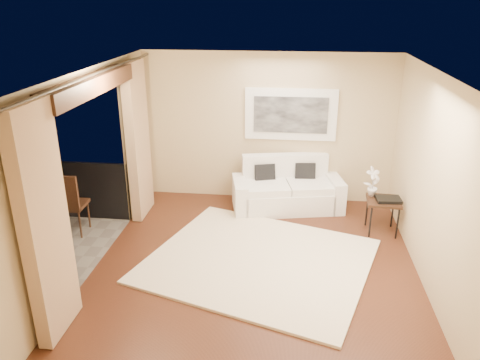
# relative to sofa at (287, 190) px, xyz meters

# --- Properties ---
(floor) EXTENTS (5.00, 5.00, 0.00)m
(floor) POSITION_rel_sofa_xyz_m (-0.39, -2.09, -0.33)
(floor) COLOR #502817
(floor) RESTS_ON ground
(room_shell) EXTENTS (5.00, 6.40, 5.00)m
(room_shell) POSITION_rel_sofa_xyz_m (-2.52, -2.09, 2.19)
(room_shell) COLOR white
(room_shell) RESTS_ON ground
(balcony) EXTENTS (1.81, 2.60, 1.17)m
(balcony) POSITION_rel_sofa_xyz_m (-3.69, -2.09, -0.15)
(balcony) COLOR #605B56
(balcony) RESTS_ON ground
(curtains) EXTENTS (0.16, 4.80, 2.64)m
(curtains) POSITION_rel_sofa_xyz_m (-2.50, -2.09, 1.01)
(curtains) COLOR tan
(curtains) RESTS_ON ground
(artwork) EXTENTS (1.62, 0.07, 0.92)m
(artwork) POSITION_rel_sofa_xyz_m (0.01, 0.38, 1.29)
(artwork) COLOR white
(artwork) RESTS_ON room_shell
(rug) EXTENTS (3.66, 3.42, 0.04)m
(rug) POSITION_rel_sofa_xyz_m (-0.34, -1.94, -0.31)
(rug) COLOR #FFEECD
(rug) RESTS_ON floor
(sofa) EXTENTS (2.04, 1.20, 0.92)m
(sofa) POSITION_rel_sofa_xyz_m (0.00, 0.00, 0.00)
(sofa) COLOR white
(sofa) RESTS_ON floor
(side_table) EXTENTS (0.55, 0.55, 0.56)m
(side_table) POSITION_rel_sofa_xyz_m (1.54, -0.79, 0.18)
(side_table) COLOR #321C10
(side_table) RESTS_ON floor
(tray) EXTENTS (0.40, 0.30, 0.05)m
(tray) POSITION_rel_sofa_xyz_m (1.61, -0.83, 0.26)
(tray) COLOR black
(tray) RESTS_ON side_table
(orchid) EXTENTS (0.31, 0.29, 0.49)m
(orchid) POSITION_rel_sofa_xyz_m (1.36, -0.67, 0.49)
(orchid) COLOR white
(orchid) RESTS_ON side_table
(bistro_table) EXTENTS (0.71, 0.71, 0.70)m
(bistro_table) POSITION_rel_sofa_xyz_m (-3.69, -1.89, 0.29)
(bistro_table) COLOR #321C10
(bistro_table) RESTS_ON balcony
(balcony_chair_far) EXTENTS (0.47, 0.48, 1.05)m
(balcony_chair_far) POSITION_rel_sofa_xyz_m (-3.38, -1.48, 0.29)
(balcony_chair_far) COLOR #321C10
(balcony_chair_far) RESTS_ON balcony
(ice_bucket) EXTENTS (0.18, 0.18, 0.20)m
(ice_bucket) POSITION_rel_sofa_xyz_m (-3.85, -1.82, 0.47)
(ice_bucket) COLOR silver
(ice_bucket) RESTS_ON bistro_table
(candle) EXTENTS (0.06, 0.06, 0.07)m
(candle) POSITION_rel_sofa_xyz_m (-3.66, -1.77, 0.41)
(candle) COLOR red
(candle) RESTS_ON bistro_table
(vase) EXTENTS (0.04, 0.04, 0.18)m
(vase) POSITION_rel_sofa_xyz_m (-3.70, -2.03, 0.46)
(vase) COLOR white
(vase) RESTS_ON bistro_table
(glass_a) EXTENTS (0.06, 0.06, 0.12)m
(glass_a) POSITION_rel_sofa_xyz_m (-3.55, -2.01, 0.43)
(glass_a) COLOR silver
(glass_a) RESTS_ON bistro_table
(glass_b) EXTENTS (0.06, 0.06, 0.12)m
(glass_b) POSITION_rel_sofa_xyz_m (-3.56, -1.86, 0.43)
(glass_b) COLOR silver
(glass_b) RESTS_ON bistro_table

